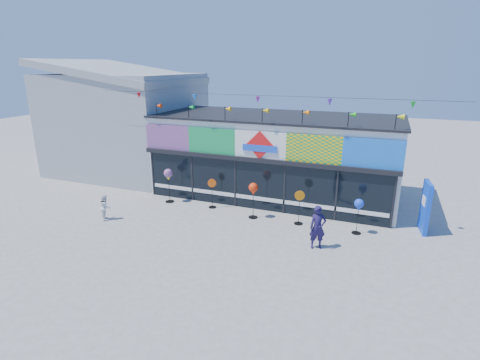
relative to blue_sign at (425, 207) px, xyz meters
The scene contains 11 objects.
ground 7.91m from the blue_sign, 153.13° to the right, with size 80.00×80.00×0.00m, color gray.
kite_shop 7.46m from the blue_sign, 161.06° to the left, with size 16.00×5.70×5.31m.
neighbour_building 17.47m from the blue_sign, 168.50° to the left, with size 8.18×7.20×6.87m.
blue_sign is the anchor object (origin of this frame).
spinner_0 11.48m from the blue_sign, behind, with size 0.43×0.43×1.70m.
spinner_1 9.17m from the blue_sign, behind, with size 0.39×0.36×1.42m.
spinner_2 7.02m from the blue_sign, behind, with size 0.41×0.41×1.62m.
spinner_3 5.01m from the blue_sign, 167.24° to the right, with size 0.41×0.38×1.50m.
spinner_4 2.75m from the blue_sign, 154.64° to the right, with size 0.37×0.37×1.48m.
adult_man 4.82m from the blue_sign, 141.22° to the right, with size 0.60×0.40×1.65m, color #1C1441.
child 13.42m from the blue_sign, 164.02° to the right, with size 0.56×0.32×1.14m, color white.
Camera 1 is at (5.18, -12.22, 6.55)m, focal length 28.00 mm.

